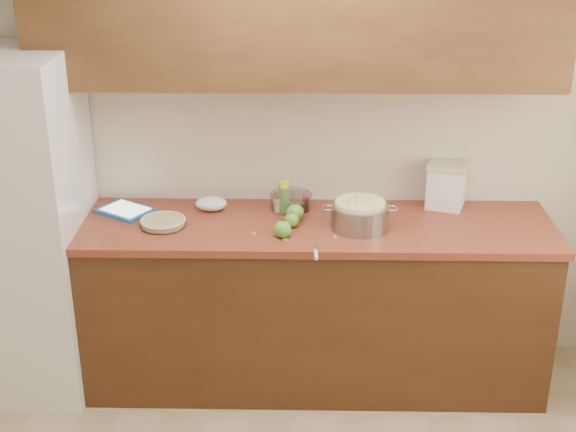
{
  "coord_description": "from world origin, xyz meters",
  "views": [
    {
      "loc": [
        0.04,
        -2.27,
        2.56
      ],
      "look_at": [
        -0.04,
        1.43,
        0.98
      ],
      "focal_mm": 50.0,
      "sensor_mm": 36.0,
      "label": 1
    }
  ],
  "objects_px": {
    "colander": "(360,215)",
    "flour_canister": "(446,184)",
    "tablet": "(126,210)",
    "pie": "(163,222)"
  },
  "relations": [
    {
      "from": "colander",
      "to": "flour_canister",
      "type": "height_order",
      "value": "flour_canister"
    },
    {
      "from": "colander",
      "to": "tablet",
      "type": "height_order",
      "value": "colander"
    },
    {
      "from": "pie",
      "to": "tablet",
      "type": "bearing_deg",
      "value": 142.51
    },
    {
      "from": "pie",
      "to": "tablet",
      "type": "distance_m",
      "value": 0.29
    },
    {
      "from": "pie",
      "to": "colander",
      "type": "xyz_separation_m",
      "value": [
        0.99,
        -0.0,
        0.05
      ]
    },
    {
      "from": "colander",
      "to": "tablet",
      "type": "distance_m",
      "value": 1.24
    },
    {
      "from": "flour_canister",
      "to": "pie",
      "type": "bearing_deg",
      "value": -168.65
    },
    {
      "from": "flour_canister",
      "to": "tablet",
      "type": "distance_m",
      "value": 1.71
    },
    {
      "from": "pie",
      "to": "colander",
      "type": "relative_size",
      "value": 0.62
    },
    {
      "from": "colander",
      "to": "tablet",
      "type": "relative_size",
      "value": 1.13
    }
  ]
}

